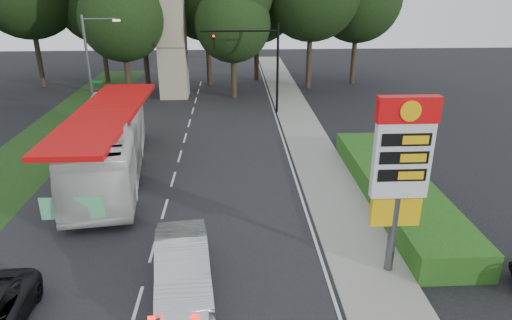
{
  "coord_description": "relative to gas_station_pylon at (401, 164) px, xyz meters",
  "views": [
    {
      "loc": [
        3.42,
        -12.32,
        10.46
      ],
      "look_at": [
        4.47,
        8.21,
        2.2
      ],
      "focal_mm": 32.0,
      "sensor_mm": 36.0,
      "label": 1
    }
  ],
  "objects": [
    {
      "name": "hedge",
      "position": [
        2.3,
        6.01,
        -3.85
      ],
      "size": [
        3.0,
        14.0,
        1.2
      ],
      "primitive_type": "cube",
      "color": "#215015",
      "rests_on": "ground"
    },
    {
      "name": "grass_verge_left",
      "position": [
        -18.7,
        16.01,
        -4.44
      ],
      "size": [
        5.0,
        50.0,
        0.02
      ],
      "primitive_type": "cube",
      "color": "#193814",
      "rests_on": "ground"
    },
    {
      "name": "gas_station_pylon",
      "position": [
        0.0,
        0.0,
        0.0
      ],
      "size": [
        2.1,
        0.45,
        6.85
      ],
      "color": "#59595E",
      "rests_on": "ground"
    },
    {
      "name": "streetlight_signs",
      "position": [
        -16.19,
        20.01,
        -0.01
      ],
      "size": [
        2.75,
        0.98,
        8.0
      ],
      "color": "#59595E",
      "rests_on": "ground"
    },
    {
      "name": "sidewalk_right",
      "position": [
        -0.7,
        10.01,
        -4.39
      ],
      "size": [
        3.0,
        80.0,
        0.12
      ],
      "primitive_type": "cube",
      "color": "gray",
      "rests_on": "ground"
    },
    {
      "name": "sedan_silver",
      "position": [
        -7.7,
        -0.53,
        -3.56
      ],
      "size": [
        2.53,
        5.58,
        1.78
      ],
      "primitive_type": "imported",
      "rotation": [
        0.0,
        0.0,
        0.12
      ],
      "color": "#B6B9BE",
      "rests_on": "ground"
    },
    {
      "name": "tree_monument_right",
      "position": [
        -5.7,
        27.51,
        3.56
      ],
      "size": [
        6.72,
        6.72,
        13.2
      ],
      "color": "#2D2116",
      "rests_on": "ground"
    },
    {
      "name": "traffic_signal_mast",
      "position": [
        -3.52,
        22.0,
        0.22
      ],
      "size": [
        6.1,
        0.35,
        7.2
      ],
      "color": "black",
      "rests_on": "ground"
    },
    {
      "name": "ground",
      "position": [
        -9.2,
        -1.99,
        -4.45
      ],
      "size": [
        120.0,
        120.0,
        0.0
      ],
      "primitive_type": "plane",
      "color": "black",
      "rests_on": "ground"
    },
    {
      "name": "transit_bus",
      "position": [
        -12.7,
        9.84,
        -2.57
      ],
      "size": [
        4.89,
        13.75,
        3.75
      ],
      "primitive_type": "imported",
      "rotation": [
        0.0,
        0.0,
        0.13
      ],
      "color": "silver",
      "rests_on": "ground"
    },
    {
      "name": "monument",
      "position": [
        -11.2,
        28.01,
        0.66
      ],
      "size": [
        3.0,
        3.0,
        10.05
      ],
      "color": "tan",
      "rests_on": "ground"
    },
    {
      "name": "road_surface",
      "position": [
        -9.2,
        10.01,
        -4.44
      ],
      "size": [
        14.0,
        80.0,
        0.02
      ],
      "primitive_type": "cube",
      "color": "black",
      "rests_on": "ground"
    },
    {
      "name": "tree_monument_left",
      "position": [
        -15.2,
        27.01,
        4.23
      ],
      "size": [
        7.28,
        7.28,
        14.3
      ],
      "color": "#2D2116",
      "rests_on": "ground"
    }
  ]
}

